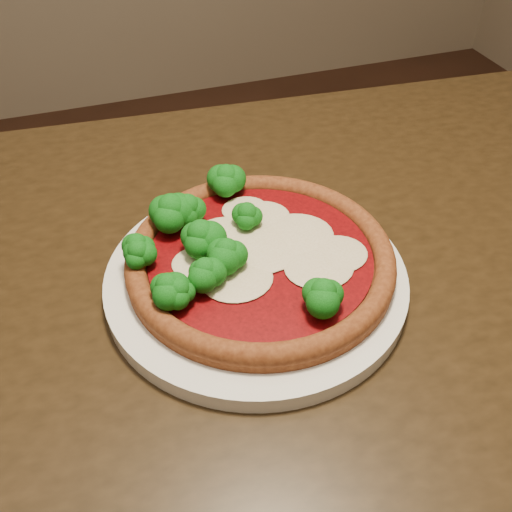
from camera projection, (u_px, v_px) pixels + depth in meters
name	position (u px, v px, depth m)	size (l,w,h in m)	color
dining_table	(285.00, 346.00, 0.65)	(1.39, 0.93, 0.75)	black
plate	(256.00, 278.00, 0.59)	(0.31, 0.31, 0.02)	white
pizza	(249.00, 253.00, 0.58)	(0.28, 0.28, 0.06)	brown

